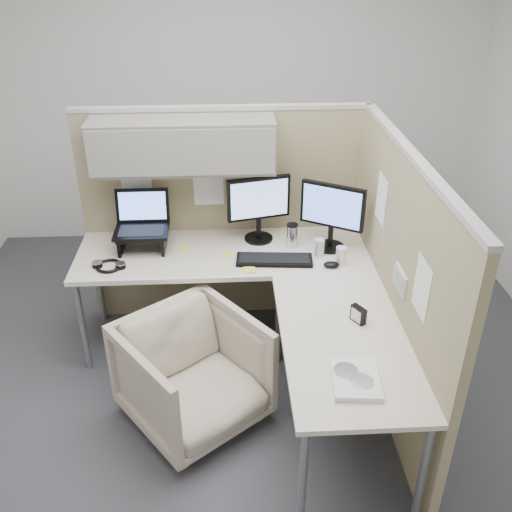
{
  "coord_description": "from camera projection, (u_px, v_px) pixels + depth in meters",
  "views": [
    {
      "loc": [
        -0.07,
        -2.86,
        2.62
      ],
      "look_at": [
        0.1,
        0.25,
        0.85
      ],
      "focal_mm": 40.0,
      "sensor_mm": 36.0,
      "label": 1
    }
  ],
  "objects": [
    {
      "name": "sticky_note_d",
      "position": [
        228.0,
        254.0,
        3.84
      ],
      "size": [
        0.08,
        0.08,
        0.01
      ],
      "primitive_type": "cube",
      "rotation": [
        0.0,
        0.0,
        -0.11
      ],
      "color": "yellow",
      "rests_on": "desk"
    },
    {
      "name": "mouse",
      "position": [
        331.0,
        265.0,
        3.69
      ],
      "size": [
        0.11,
        0.07,
        0.04
      ],
      "primitive_type": "ellipsoid",
      "rotation": [
        0.0,
        0.0,
        -0.05
      ],
      "color": "black",
      "rests_on": "desk"
    },
    {
      "name": "monitor_right",
      "position": [
        332.0,
        212.0,
        3.79
      ],
      "size": [
        0.4,
        0.25,
        0.47
      ],
      "rotation": [
        0.0,
        0.0,
        -0.53
      ],
      "color": "black",
      "rests_on": "desk"
    },
    {
      "name": "sticky_note_c",
      "position": [
        184.0,
        248.0,
        3.92
      ],
      "size": [
        0.1,
        0.1,
        0.01
      ],
      "primitive_type": "cube",
      "rotation": [
        0.0,
        0.0,
        0.3
      ],
      "color": "yellow",
      "rests_on": "desk"
    },
    {
      "name": "paper_stack",
      "position": [
        356.0,
        379.0,
        2.75
      ],
      "size": [
        0.25,
        0.3,
        0.03
      ],
      "rotation": [
        0.0,
        0.0,
        -0.08
      ],
      "color": "white",
      "rests_on": "desk"
    },
    {
      "name": "monitor_left",
      "position": [
        259.0,
        204.0,
        3.9
      ],
      "size": [
        0.44,
        0.2,
        0.47
      ],
      "rotation": [
        0.0,
        0.0,
        0.24
      ],
      "color": "black",
      "rests_on": "desk"
    },
    {
      "name": "headphones",
      "position": [
        109.0,
        266.0,
        3.69
      ],
      "size": [
        0.22,
        0.2,
        0.03
      ],
      "rotation": [
        0.0,
        0.0,
        -0.15
      ],
      "color": "black",
      "rests_on": "desk"
    },
    {
      "name": "partition_right",
      "position": [
        394.0,
        283.0,
        3.36
      ],
      "size": [
        0.07,
        2.03,
        1.63
      ],
      "color": "tan",
      "rests_on": "ground"
    },
    {
      "name": "desk_clock",
      "position": [
        358.0,
        315.0,
        3.16
      ],
      "size": [
        0.08,
        0.1,
        0.1
      ],
      "rotation": [
        0.0,
        0.0,
        -1.03
      ],
      "color": "black",
      "rests_on": "desk"
    },
    {
      "name": "ground",
      "position": [
        243.0,
        386.0,
        3.78
      ],
      "size": [
        4.5,
        4.5,
        0.0
      ],
      "primitive_type": "plane",
      "color": "#38383D",
      "rests_on": "ground"
    },
    {
      "name": "laptop_station",
      "position": [
        142.0,
        228.0,
        3.87
      ],
      "size": [
        0.36,
        0.31,
        0.38
      ],
      "color": "black",
      "rests_on": "desk"
    },
    {
      "name": "partition_back",
      "position": [
        206.0,
        185.0,
        3.95
      ],
      "size": [
        2.0,
        0.36,
        1.63
      ],
      "color": "tan",
      "rests_on": "ground"
    },
    {
      "name": "soda_can_green",
      "position": [
        341.0,
        256.0,
        3.71
      ],
      "size": [
        0.07,
        0.07,
        0.12
      ],
      "primitive_type": "cylinder",
      "color": "silver",
      "rests_on": "desk"
    },
    {
      "name": "sticky_note_b",
      "position": [
        249.0,
        270.0,
        3.66
      ],
      "size": [
        0.08,
        0.08,
        0.01
      ],
      "primitive_type": "cube",
      "rotation": [
        0.0,
        0.0,
        0.01
      ],
      "color": "yellow",
      "rests_on": "desk"
    },
    {
      "name": "desk",
      "position": [
        261.0,
        288.0,
        3.56
      ],
      "size": [
        2.0,
        1.98,
        0.73
      ],
      "color": "beige",
      "rests_on": "ground"
    },
    {
      "name": "travel_mug",
      "position": [
        292.0,
        235.0,
        3.91
      ],
      "size": [
        0.08,
        0.08,
        0.17
      ],
      "color": "silver",
      "rests_on": "desk"
    },
    {
      "name": "soda_can_silver",
      "position": [
        319.0,
        248.0,
        3.8
      ],
      "size": [
        0.07,
        0.07,
        0.12
      ],
      "primitive_type": "cylinder",
      "color": "silver",
      "rests_on": "desk"
    },
    {
      "name": "office_chair",
      "position": [
        193.0,
        369.0,
        3.37
      ],
      "size": [
        0.99,
        0.98,
        0.75
      ],
      "primitive_type": "imported",
      "rotation": [
        0.0,
        0.0,
        0.65
      ],
      "color": "#C2B89A",
      "rests_on": "ground"
    },
    {
      "name": "keyboard",
      "position": [
        274.0,
        260.0,
        3.76
      ],
      "size": [
        0.51,
        0.21,
        0.02
      ],
      "primitive_type": "cube",
      "rotation": [
        0.0,
        0.0,
        -0.08
      ],
      "color": "black",
      "rests_on": "desk"
    }
  ]
}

